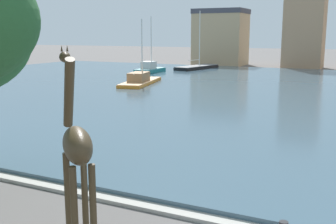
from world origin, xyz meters
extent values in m
cube|color=#3D5666|center=(0.00, 33.83, 0.14)|extent=(85.31, 51.75, 0.27)
cube|color=#ADA89E|center=(0.00, 7.70, 0.06)|extent=(85.31, 0.50, 0.12)
cylinder|color=#42331E|center=(1.30, 5.20, 1.17)|extent=(0.17, 0.17, 2.33)
cylinder|color=#42331E|center=(1.60, 5.52, 1.17)|extent=(0.17, 0.17, 2.33)
cylinder|color=#42331E|center=(2.15, 4.40, 1.17)|extent=(0.17, 0.17, 2.33)
cylinder|color=#42331E|center=(2.45, 4.73, 1.17)|extent=(0.17, 0.17, 2.33)
ellipsoid|color=#42331E|center=(1.87, 4.96, 2.66)|extent=(1.78, 1.72, 0.89)
cylinder|color=#42331E|center=(1.05, 5.73, 3.78)|extent=(1.07, 1.02, 1.99)
ellipsoid|color=#42331E|center=(0.69, 6.07, 4.71)|extent=(0.61, 0.59, 0.30)
cone|color=#42331E|center=(0.64, 6.02, 4.95)|extent=(0.06, 0.06, 0.17)
cone|color=#42331E|center=(0.74, 6.13, 4.95)|extent=(0.06, 0.06, 0.17)
cylinder|color=#42331E|center=(2.50, 4.38, 2.29)|extent=(0.22, 0.21, 0.94)
cube|color=orange|center=(-12.65, 33.51, 0.28)|extent=(3.98, 8.46, 0.56)
ellipsoid|color=orange|center=(-13.49, 37.29, 0.28)|extent=(2.61, 3.23, 0.53)
cube|color=#E2A56E|center=(-12.65, 33.51, 0.59)|extent=(3.90, 8.29, 0.06)
cube|color=#9E7047|center=(-12.51, 32.91, 1.06)|extent=(2.17, 3.13, 0.89)
cylinder|color=silver|center=(-12.78, 34.11, 3.68)|extent=(0.12, 0.12, 6.26)
cylinder|color=silver|center=(-12.47, 32.71, 1.46)|extent=(0.70, 2.81, 0.08)
cube|color=black|center=(-14.20, 52.79, 0.34)|extent=(3.94, 8.63, 0.69)
ellipsoid|color=black|center=(-13.40, 56.67, 0.34)|extent=(2.62, 3.28, 0.65)
cube|color=slate|center=(-14.20, 52.79, 0.72)|extent=(3.86, 8.46, 0.06)
cylinder|color=silver|center=(-14.08, 53.40, 4.62)|extent=(0.12, 0.12, 7.86)
cylinder|color=silver|center=(-14.37, 51.97, 1.59)|extent=(0.67, 2.87, 0.08)
cube|color=teal|center=(-17.75, 44.98, 0.37)|extent=(2.16, 5.09, 0.75)
ellipsoid|color=teal|center=(-17.74, 47.40, 0.37)|extent=(1.93, 1.78, 0.71)
cube|color=#6EA5A8|center=(-17.75, 44.98, 0.78)|extent=(2.11, 4.98, 0.06)
cube|color=silver|center=(-17.75, 44.60, 1.28)|extent=(1.51, 1.78, 0.94)
cylinder|color=silver|center=(-17.74, 45.36, 4.14)|extent=(0.12, 0.12, 6.79)
cylinder|color=silver|center=(-17.75, 44.48, 1.65)|extent=(0.08, 1.78, 0.08)
cube|color=tan|center=(-14.84, 65.10, 4.31)|extent=(8.34, 6.40, 8.61)
cube|color=#42424C|center=(-14.84, 65.10, 9.01)|extent=(8.51, 6.53, 0.80)
cube|color=tan|center=(-0.99, 64.13, 5.63)|extent=(5.76, 5.74, 11.26)
camera|label=1|loc=(8.06, -2.72, 5.34)|focal=43.71mm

